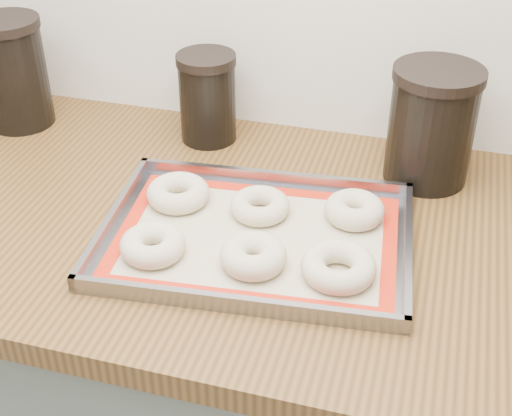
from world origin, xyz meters
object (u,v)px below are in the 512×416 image
(bagel_front_mid, at_px, (253,256))
(canister_right, at_px, (432,125))
(bagel_back_right, at_px, (354,210))
(canister_mid, at_px, (207,97))
(bagel_front_left, at_px, (153,245))
(canister_left, at_px, (13,72))
(baking_tray, at_px, (256,237))
(bagel_back_left, at_px, (178,193))
(bagel_back_mid, at_px, (260,206))
(bagel_front_right, at_px, (338,267))

(bagel_front_mid, relative_size, canister_right, 0.48)
(bagel_back_right, bearing_deg, canister_mid, 147.10)
(bagel_front_left, xyz_separation_m, canister_left, (-0.41, 0.33, 0.08))
(baking_tray, distance_m, canister_left, 0.61)
(baking_tray, relative_size, canister_left, 2.35)
(bagel_front_mid, height_order, canister_right, canister_right)
(bagel_back_left, bearing_deg, bagel_front_left, -84.11)
(baking_tray, height_order, bagel_back_mid, bagel_back_mid)
(canister_left, bearing_deg, bagel_front_left, -38.55)
(bagel_front_mid, height_order, canister_left, canister_left)
(bagel_back_right, bearing_deg, bagel_front_left, -147.76)
(bagel_front_left, relative_size, bagel_front_right, 0.91)
(bagel_front_left, distance_m, canister_left, 0.53)
(bagel_back_left, height_order, bagel_back_right, bagel_back_right)
(bagel_front_mid, xyz_separation_m, bagel_back_left, (-0.16, 0.13, -0.00))
(bagel_front_left, bearing_deg, canister_mid, 96.26)
(bagel_front_left, xyz_separation_m, bagel_back_right, (0.27, 0.17, 0.00))
(bagel_back_mid, xyz_separation_m, canister_mid, (-0.16, 0.23, 0.06))
(canister_right, bearing_deg, bagel_front_left, -137.17)
(baking_tray, relative_size, bagel_front_right, 4.61)
(bagel_front_left, relative_size, canister_left, 0.46)
(canister_mid, xyz_separation_m, canister_right, (0.40, -0.03, 0.02))
(bagel_front_left, relative_size, bagel_front_mid, 1.00)
(canister_left, distance_m, canister_mid, 0.38)
(bagel_front_left, xyz_separation_m, bagel_front_mid, (0.15, 0.01, 0.00))
(bagel_front_left, bearing_deg, bagel_front_right, 5.06)
(baking_tray, xyz_separation_m, bagel_back_left, (-0.15, 0.06, 0.02))
(bagel_back_mid, height_order, canister_mid, canister_mid)
(bagel_front_left, height_order, canister_left, canister_left)
(bagel_back_right, bearing_deg, bagel_back_left, -174.21)
(bagel_back_left, height_order, bagel_back_mid, bagel_back_left)
(bagel_back_left, distance_m, canister_right, 0.43)
(baking_tray, height_order, canister_left, canister_left)
(bagel_back_right, bearing_deg, bagel_back_mid, -169.76)
(baking_tray, distance_m, canister_right, 0.36)
(baking_tray, relative_size, canister_mid, 2.95)
(bagel_back_left, bearing_deg, bagel_back_right, 5.79)
(canister_right, bearing_deg, bagel_back_left, -152.52)
(bagel_front_left, height_order, bagel_front_mid, bagel_front_mid)
(bagel_front_mid, distance_m, canister_left, 0.65)
(bagel_back_mid, bearing_deg, bagel_back_right, 10.24)
(bagel_front_right, xyz_separation_m, bagel_back_mid, (-0.15, 0.12, -0.00))
(bagel_front_right, height_order, canister_left, canister_left)
(bagel_front_left, bearing_deg, bagel_back_right, 32.24)
(bagel_front_right, bearing_deg, canister_right, 73.28)
(bagel_front_left, xyz_separation_m, canister_mid, (-0.04, 0.37, 0.06))
(bagel_front_right, bearing_deg, bagel_front_mid, -175.09)
(bagel_back_left, bearing_deg, canister_left, 154.60)
(bagel_back_left, relative_size, bagel_back_right, 1.09)
(canister_right, bearing_deg, bagel_front_right, -106.72)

